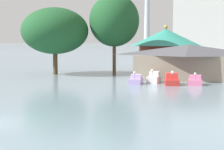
{
  "coord_description": "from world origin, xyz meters",
  "views": [
    {
      "loc": [
        13.98,
        -19.52,
        5.23
      ],
      "look_at": [
        2.79,
        19.1,
        1.5
      ],
      "focal_mm": 58.48,
      "sensor_mm": 36.0,
      "label": 1
    }
  ],
  "objects": [
    {
      "name": "green_roof_pavilion",
      "position": [
        5.0,
        46.13,
        4.25
      ],
      "size": [
        12.58,
        12.58,
        8.14
      ],
      "color": "#993328",
      "rests_on": "ground"
    },
    {
      "name": "pedal_boat_lavender",
      "position": [
        4.37,
        24.33,
        0.47
      ],
      "size": [
        1.61,
        2.58,
        1.61
      ],
      "rotation": [
        0.0,
        0.0,
        -1.52
      ],
      "color": "#B299D8",
      "rests_on": "ground"
    },
    {
      "name": "shoreline_tree_tall_left",
      "position": [
        -10.68,
        33.32,
        6.86
      ],
      "size": [
        10.55,
        10.55,
        10.51
      ],
      "color": "brown",
      "rests_on": "ground"
    },
    {
      "name": "shoreline_tree_mid",
      "position": [
        -1.8,
        36.26,
        8.48
      ],
      "size": [
        7.88,
        7.88,
        12.62
      ],
      "color": "brown",
      "rests_on": "ground"
    },
    {
      "name": "pedal_boat_pink",
      "position": [
        11.48,
        25.03,
        0.47
      ],
      "size": [
        1.75,
        2.42,
        1.58
      ],
      "rotation": [
        0.0,
        0.0,
        -1.51
      ],
      "color": "pink",
      "rests_on": "ground"
    },
    {
      "name": "pedal_boat_red",
      "position": [
        8.74,
        24.54,
        0.56
      ],
      "size": [
        2.18,
        3.24,
        1.79
      ],
      "rotation": [
        0.0,
        0.0,
        -1.39
      ],
      "color": "red",
      "rests_on": "ground"
    },
    {
      "name": "boathouse",
      "position": [
        10.18,
        31.6,
        2.51
      ],
      "size": [
        15.31,
        7.71,
        4.79
      ],
      "color": "gray",
      "rests_on": "ground"
    },
    {
      "name": "pedal_boat_white",
      "position": [
        6.32,
        26.26,
        0.57
      ],
      "size": [
        1.57,
        2.73,
        1.8
      ],
      "rotation": [
        0.0,
        0.0,
        -1.65
      ],
      "color": "white",
      "rests_on": "ground"
    }
  ]
}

